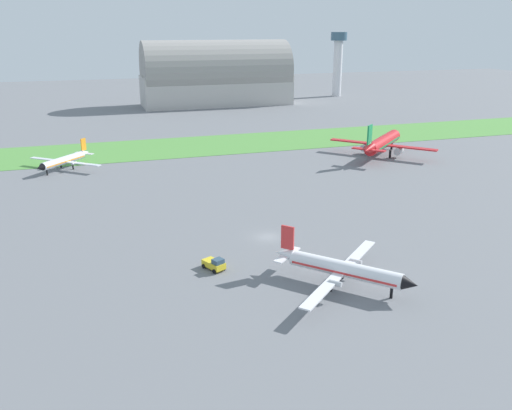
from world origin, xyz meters
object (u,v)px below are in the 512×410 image
object	(u,v)px
airplane_taxiing_turboprop	(64,160)
airplane_parked_jet_far	(382,143)
airplane_foreground_turboprop	(342,268)
pushback_tug_near_gate	(214,264)
control_tower	(338,58)

from	to	relation	value
airplane_taxiing_turboprop	airplane_parked_jet_far	size ratio (longest dim) A/B	0.72
airplane_taxiing_turboprop	airplane_foreground_turboprop	bearing A→B (deg)	66.16
airplane_foreground_turboprop	pushback_tug_near_gate	xyz separation A→B (m)	(-15.44, 10.44, -1.74)
pushback_tug_near_gate	control_tower	distance (m)	211.32
airplane_taxiing_turboprop	pushback_tug_near_gate	size ratio (longest dim) A/B	4.27
pushback_tug_near_gate	control_tower	world-z (taller)	control_tower
airplane_taxiing_turboprop	airplane_foreground_turboprop	size ratio (longest dim) A/B	0.91
airplane_parked_jet_far	pushback_tug_near_gate	distance (m)	82.99
airplane_foreground_turboprop	control_tower	distance (m)	213.11
airplane_parked_jet_far	pushback_tug_near_gate	bearing A→B (deg)	-179.78
airplane_foreground_turboprop	pushback_tug_near_gate	size ratio (longest dim) A/B	4.70
pushback_tug_near_gate	control_tower	size ratio (longest dim) A/B	0.13
airplane_taxiing_turboprop	airplane_foreground_turboprop	distance (m)	87.03
airplane_parked_jet_far	control_tower	bearing A→B (deg)	26.79
airplane_foreground_turboprop	control_tower	world-z (taller)	control_tower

